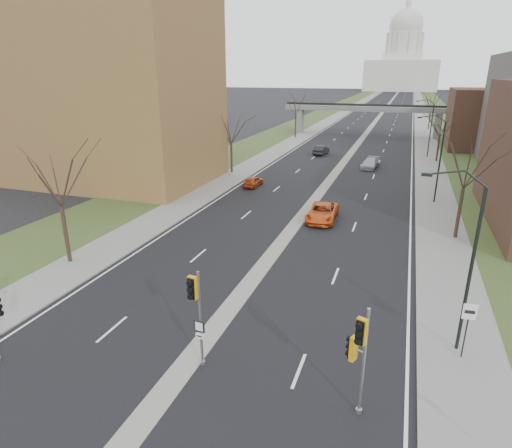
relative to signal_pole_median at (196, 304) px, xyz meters
The scene contains 27 objects.
ground 3.43m from the signal_pole_median, 132.07° to the right, with size 700.00×700.00×0.00m, color black.
road_surface 149.30m from the signal_pole_median, 90.26° to the left, with size 20.00×600.00×0.01m, color black.
median_strip 149.30m from the signal_pole_median, 90.26° to the left, with size 1.20×600.00×0.02m, color gray.
sidewalk_right 149.72m from the signal_pole_median, 85.66° to the left, with size 4.00×600.00×0.12m, color gray.
sidewalk_left 149.83m from the signal_pole_median, 94.85° to the left, with size 4.00×600.00×0.12m, color gray.
grass_verge_right 150.30m from the signal_pole_median, 83.38° to the left, with size 8.00×600.00×0.10m, color #2B3E1C.
grass_verge_left 150.46m from the signal_pole_median, 97.13° to the left, with size 8.00×600.00×0.10m, color #2B3E1C.
apartment_building 40.33m from the signal_pole_median, 132.35° to the left, with size 25.00×16.00×22.00m, color olive.
commercial_block_far 72.49m from the signal_pole_median, 72.88° to the left, with size 14.00×14.00×10.00m, color #4A2E22.
pedestrian_bridge 79.28m from the signal_pole_median, 90.48° to the left, with size 34.00×3.00×6.45m.
capitol 319.63m from the signal_pole_median, 90.12° to the left, with size 48.00×42.00×55.75m.
streetlight_near 12.15m from the signal_pole_median, 27.00° to the left, with size 2.61×0.20×8.70m.
streetlight_mid 33.12m from the signal_pole_median, 71.73° to the left, with size 2.61×0.20×8.70m.
streetlight_far 58.30m from the signal_pole_median, 79.78° to the left, with size 2.61×0.20×8.70m.
tree_left_a 15.84m from the signal_pole_median, 152.03° to the left, with size 7.20×7.20×9.40m.
tree_left_b 39.80m from the signal_pole_median, 110.15° to the left, with size 6.75×6.75×8.81m.
tree_left_c 72.65m from the signal_pole_median, 100.86° to the left, with size 7.65×7.65×9.99m.
tree_right_a 24.80m from the signal_pole_median, 59.88° to the left, with size 7.20×7.20×9.40m.
tree_right_b 55.70m from the signal_pole_median, 77.20° to the left, with size 6.30×6.30×8.22m.
tree_right_c 95.14m from the signal_pole_median, 82.55° to the left, with size 7.65×7.65×9.99m.
signal_pole_median is the anchor object (origin of this frame).
signal_pole_right 6.94m from the signal_pole_median, ahead, with size 0.78×1.07×4.69m.
speed_limit_sign 12.25m from the signal_pole_median, 22.22° to the left, with size 0.60×0.09×2.80m.
car_left_near 32.79m from the signal_pole_median, 105.27° to the left, with size 1.47×3.65×1.24m, color #A03512.
car_left_far 54.68m from the signal_pole_median, 95.29° to the left, with size 1.54×4.40×1.45m, color black.
car_right_near 22.35m from the signal_pole_median, 86.56° to the left, with size 2.46×5.34×1.48m, color #CE4D16.
car_right_mid 46.56m from the signal_pole_median, 85.82° to the left, with size 1.93×4.75×1.38m, color #A7A7AE.
Camera 1 is at (8.40, -13.60, 12.68)m, focal length 30.00 mm.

